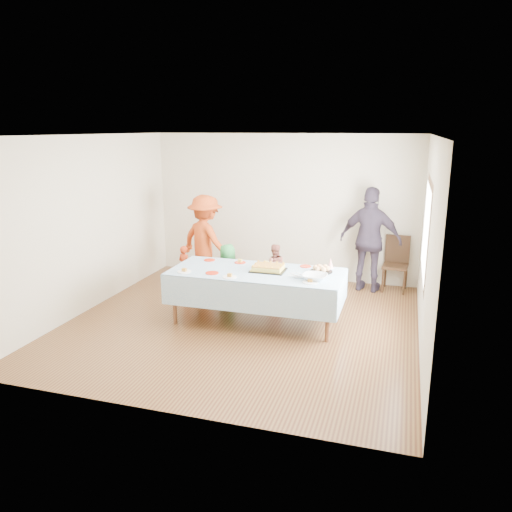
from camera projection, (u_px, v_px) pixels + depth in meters
The scene contains 22 objects.
ground at pixel (242, 323), 7.37m from camera, with size 5.00×5.00×0.00m, color #492515.
room_walls at pixel (245, 204), 6.92m from camera, with size 5.04×5.04×2.72m.
party_table at pixel (256, 275), 7.24m from camera, with size 2.50×1.10×0.78m.
birthday_cake at pixel (268, 268), 7.23m from camera, with size 0.50×0.38×0.09m.
rolls_tray at pixel (321, 269), 7.17m from camera, with size 0.33×0.33×0.10m.
punch_bowl at pixel (315, 277), 6.79m from camera, with size 0.34×0.34×0.08m, color silver.
party_hat at pixel (330, 263), 7.35m from camera, with size 0.09×0.09×0.16m, color white.
fork_pile at pixel (297, 275), 6.92m from camera, with size 0.24×0.18×0.07m, color white, non-canonical shape.
plate_red_far_a at pixel (210, 260), 7.81m from camera, with size 0.17×0.17×0.01m, color red.
plate_red_far_b at pixel (240, 262), 7.67m from camera, with size 0.18×0.18×0.01m, color red.
plate_red_far_c at pixel (266, 264), 7.57m from camera, with size 0.17×0.17×0.01m, color red.
plate_red_far_d at pixel (306, 266), 7.46m from camera, with size 0.17×0.17×0.01m, color red.
plate_red_near at pixel (212, 273), 7.11m from camera, with size 0.19×0.19×0.01m, color red.
plate_white_left at pixel (184, 272), 7.18m from camera, with size 0.20×0.20×0.01m, color white.
plate_white_mid at pixel (230, 277), 6.92m from camera, with size 0.20×0.20×0.01m, color white.
plate_white_right at pixel (310, 282), 6.69m from camera, with size 0.21×0.21×0.01m, color white.
dining_chair at pixel (396, 260), 8.76m from camera, with size 0.45×0.45×0.97m.
toddler_left at pixel (185, 267), 8.92m from camera, with size 0.28×0.18×0.77m, color red.
toddler_mid at pixel (228, 272), 8.24m from camera, with size 0.47×0.30×0.96m, color #2A7E39.
toddler_right at pixel (274, 267), 8.77m from camera, with size 0.40×0.31×0.83m, color #AE6051.
adult_left at pixel (206, 241), 8.94m from camera, with size 1.07×0.61×1.65m, color #BB4317.
adult_right at pixel (370, 240), 8.61m from camera, with size 1.07×0.45×1.83m, color #352C3C.
Camera 1 is at (2.20, -6.54, 2.80)m, focal length 35.00 mm.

